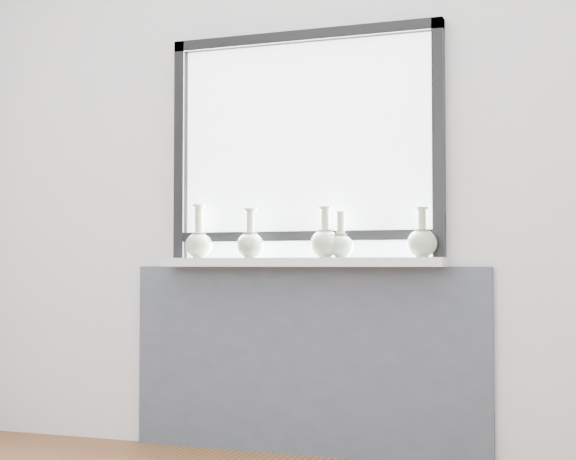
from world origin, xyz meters
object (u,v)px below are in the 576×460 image
(windowsill, at_px, (300,262))
(vase_e, at_px, (422,241))
(vase_b, at_px, (250,242))
(vase_a, at_px, (199,242))
(vase_c, at_px, (325,241))
(vase_d, at_px, (341,243))

(windowsill, bearing_deg, vase_e, -1.14)
(vase_b, bearing_deg, vase_a, 172.91)
(vase_c, relative_size, vase_d, 1.11)
(vase_a, bearing_deg, vase_e, -1.01)
(vase_a, height_order, vase_b, vase_a)
(vase_b, bearing_deg, vase_d, 4.11)
(vase_a, xyz_separation_m, vase_e, (1.07, -0.02, -0.01))
(windowsill, bearing_deg, vase_d, 1.12)
(vase_c, bearing_deg, windowsill, 177.20)
(windowsill, height_order, vase_c, vase_c)
(vase_b, distance_m, vase_e, 0.79)
(vase_a, relative_size, vase_d, 1.23)
(vase_a, distance_m, vase_b, 0.28)
(windowsill, relative_size, vase_b, 5.82)
(windowsill, xyz_separation_m, vase_c, (0.12, -0.01, 0.09))
(vase_d, bearing_deg, vase_c, -172.22)
(vase_d, bearing_deg, windowsill, -178.88)
(vase_e, bearing_deg, windowsill, 178.86)
(vase_b, height_order, vase_d, vase_b)
(vase_c, height_order, vase_e, vase_c)
(vase_b, height_order, vase_e, vase_b)
(vase_b, distance_m, vase_c, 0.35)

